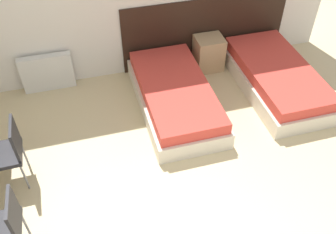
{
  "coord_description": "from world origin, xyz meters",
  "views": [
    {
      "loc": [
        -0.85,
        -0.93,
        3.56
      ],
      "look_at": [
        0.0,
        2.13,
        0.55
      ],
      "focal_mm": 40.0,
      "sensor_mm": 36.0,
      "label": 1
    }
  ],
  "objects_px": {
    "nightstand": "(209,53)",
    "chair_near_notebook": "(3,227)",
    "chair_near_laptop": "(7,151)",
    "bed_near_door": "(276,78)",
    "bed_near_window": "(175,96)"
  },
  "relations": [
    {
      "from": "bed_near_door",
      "to": "chair_near_laptop",
      "type": "relative_size",
      "value": 2.29
    },
    {
      "from": "nightstand",
      "to": "chair_near_laptop",
      "type": "xyz_separation_m",
      "value": [
        -2.9,
        -1.5,
        0.22
      ]
    },
    {
      "from": "bed_near_window",
      "to": "chair_near_notebook",
      "type": "distance_m",
      "value": 2.72
    },
    {
      "from": "nightstand",
      "to": "chair_near_notebook",
      "type": "bearing_deg",
      "value": -139.83
    },
    {
      "from": "bed_near_door",
      "to": "chair_near_notebook",
      "type": "xyz_separation_m",
      "value": [
        -3.68,
        -1.67,
        0.29
      ]
    },
    {
      "from": "chair_near_notebook",
      "to": "chair_near_laptop",
      "type": "bearing_deg",
      "value": 91.29
    },
    {
      "from": "bed_near_window",
      "to": "nightstand",
      "type": "bearing_deg",
      "value": 45.29
    },
    {
      "from": "bed_near_window",
      "to": "bed_near_door",
      "type": "xyz_separation_m",
      "value": [
        1.55,
        0.0,
        0.0
      ]
    },
    {
      "from": "nightstand",
      "to": "bed_near_door",
      "type": "bearing_deg",
      "value": -45.29
    },
    {
      "from": "nightstand",
      "to": "chair_near_notebook",
      "type": "xyz_separation_m",
      "value": [
        -2.9,
        -2.45,
        0.22
      ]
    },
    {
      "from": "bed_near_window",
      "to": "nightstand",
      "type": "height_order",
      "value": "nightstand"
    },
    {
      "from": "chair_near_notebook",
      "to": "bed_near_window",
      "type": "bearing_deg",
      "value": 39.38
    },
    {
      "from": "bed_near_window",
      "to": "nightstand",
      "type": "relative_size",
      "value": 3.6
    },
    {
      "from": "bed_near_door",
      "to": "bed_near_window",
      "type": "bearing_deg",
      "value": 180.0
    },
    {
      "from": "chair_near_notebook",
      "to": "bed_near_door",
      "type": "bearing_deg",
      "value": 25.7
    }
  ]
}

